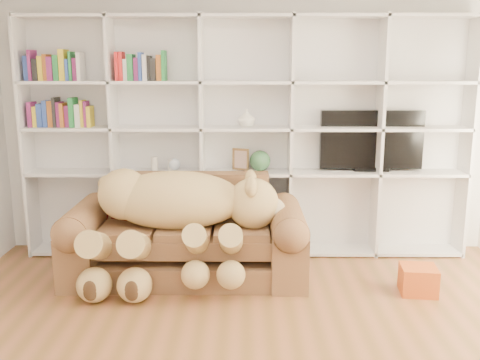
{
  "coord_description": "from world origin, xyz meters",
  "views": [
    {
      "loc": [
        -0.02,
        -3.0,
        1.92
      ],
      "look_at": [
        -0.06,
        1.63,
        0.92
      ],
      "focal_mm": 40.0,
      "sensor_mm": 36.0,
      "label": 1
    }
  ],
  "objects_px": {
    "sofa": "(187,240)",
    "tv": "(371,141)",
    "teddy_bear": "(176,213)",
    "gift_box": "(418,280)"
  },
  "relations": [
    {
      "from": "teddy_bear",
      "to": "tv",
      "type": "xyz_separation_m",
      "value": [
        1.88,
        0.85,
        0.52
      ]
    },
    {
      "from": "sofa",
      "to": "gift_box",
      "type": "distance_m",
      "value": 2.07
    },
    {
      "from": "gift_box",
      "to": "tv",
      "type": "bearing_deg",
      "value": 101.12
    },
    {
      "from": "sofa",
      "to": "tv",
      "type": "xyz_separation_m",
      "value": [
        1.81,
        0.67,
        0.82
      ]
    },
    {
      "from": "sofa",
      "to": "tv",
      "type": "relative_size",
      "value": 2.08
    },
    {
      "from": "sofa",
      "to": "tv",
      "type": "distance_m",
      "value": 2.1
    },
    {
      "from": "teddy_bear",
      "to": "sofa",
      "type": "bearing_deg",
      "value": 76.77
    },
    {
      "from": "gift_box",
      "to": "tv",
      "type": "xyz_separation_m",
      "value": [
        -0.21,
        1.06,
        1.05
      ]
    },
    {
      "from": "sofa",
      "to": "gift_box",
      "type": "bearing_deg",
      "value": -10.96
    },
    {
      "from": "tv",
      "to": "teddy_bear",
      "type": "bearing_deg",
      "value": -155.66
    }
  ]
}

